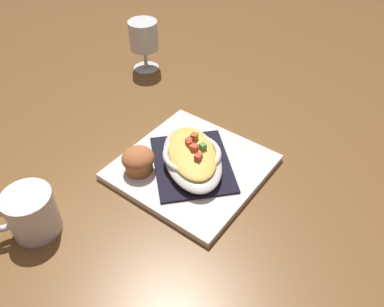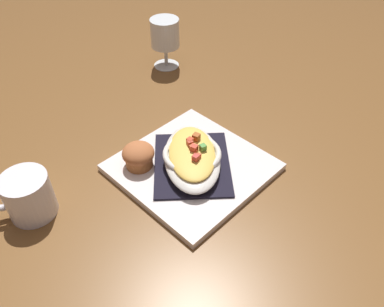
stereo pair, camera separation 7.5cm
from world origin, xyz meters
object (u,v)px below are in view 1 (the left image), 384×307
at_px(muffin, 138,160).
at_px(stemmed_glass, 144,38).
at_px(gratin_dish, 192,156).
at_px(coffee_mug, 32,215).
at_px(square_plate, 192,167).

relative_size(muffin, stemmed_glass, 0.47).
bearing_deg(gratin_dish, coffee_mug, 154.58).
xyz_separation_m(gratin_dish, muffin, (-0.07, 0.07, 0.00)).
bearing_deg(coffee_mug, stemmed_glass, 21.71).
relative_size(muffin, coffee_mug, 0.60).
bearing_deg(muffin, gratin_dish, -45.56).
relative_size(square_plate, coffee_mug, 2.51).
bearing_deg(coffee_mug, muffin, -15.60).
xyz_separation_m(square_plate, coffee_mug, (-0.28, 0.13, 0.03)).
distance_m(square_plate, coffee_mug, 0.31).
height_order(gratin_dish, stemmed_glass, stemmed_glass).
bearing_deg(stemmed_glass, square_plate, -126.27).
bearing_deg(stemmed_glass, muffin, -140.51).
bearing_deg(square_plate, coffee_mug, 154.58).
distance_m(coffee_mug, stemmed_glass, 0.57).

